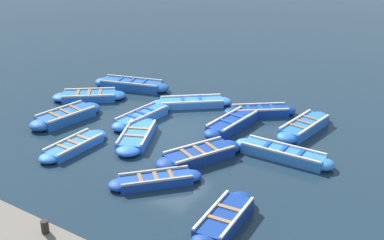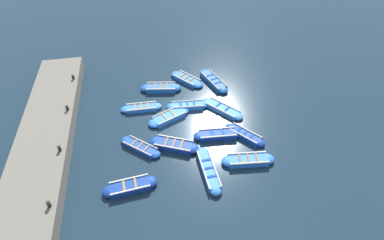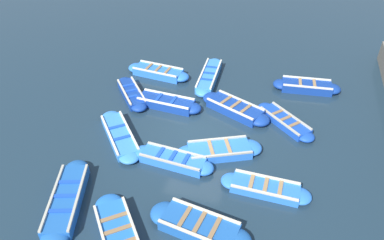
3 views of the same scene
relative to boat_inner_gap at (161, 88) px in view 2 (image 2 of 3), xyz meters
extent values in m
plane|color=#1C303F|center=(-1.28, 4.54, -0.20)|extent=(120.00, 120.00, 0.00)
cube|color=#1E59AD|center=(0.00, 0.00, -0.01)|extent=(2.51, 1.40, 0.39)
ellipsoid|color=#1E59AD|center=(-1.17, 0.19, -0.01)|extent=(1.12, 1.10, 0.39)
ellipsoid|color=#1E59AD|center=(1.17, -0.19, -0.01)|extent=(1.12, 1.10, 0.39)
cube|color=beige|center=(-0.08, -0.47, 0.23)|extent=(2.31, 0.45, 0.07)
cube|color=beige|center=(0.08, 0.47, 0.23)|extent=(2.31, 0.45, 0.07)
cube|color=olive|center=(-0.50, 0.08, 0.21)|extent=(0.29, 0.92, 0.04)
cube|color=olive|center=(0.00, 0.00, 0.21)|extent=(0.29, 0.92, 0.04)
cube|color=olive|center=(0.50, -0.08, 0.21)|extent=(0.29, 0.92, 0.04)
cube|color=blue|center=(-4.57, 8.74, -0.01)|extent=(2.59, 1.18, 0.38)
ellipsoid|color=blue|center=(-5.82, 8.87, -0.01)|extent=(0.96, 0.93, 0.38)
ellipsoid|color=blue|center=(-3.33, 8.61, -0.01)|extent=(0.96, 0.93, 0.38)
cube|color=silver|center=(-4.62, 8.32, 0.21)|extent=(2.45, 0.34, 0.07)
cube|color=silver|center=(-4.53, 9.16, 0.21)|extent=(2.45, 0.34, 0.07)
cube|color=olive|center=(-5.10, 8.80, 0.19)|extent=(0.22, 0.82, 0.04)
cube|color=olive|center=(-4.57, 8.74, 0.19)|extent=(0.22, 0.82, 0.04)
cube|color=olive|center=(-4.04, 8.69, 0.19)|extent=(0.22, 0.82, 0.04)
cube|color=navy|center=(-3.25, 6.18, -0.01)|extent=(2.60, 1.04, 0.39)
ellipsoid|color=navy|center=(-4.52, 6.27, -0.01)|extent=(0.87, 0.85, 0.39)
ellipsoid|color=navy|center=(-1.98, 6.09, -0.01)|extent=(0.87, 0.85, 0.39)
cube|color=silver|center=(-3.28, 5.79, 0.22)|extent=(2.49, 0.26, 0.07)
cube|color=silver|center=(-3.22, 6.56, 0.22)|extent=(2.49, 0.26, 0.07)
cube|color=#1947B7|center=(-3.61, 6.20, 0.20)|extent=(0.19, 0.76, 0.04)
cube|color=#1947B7|center=(-2.89, 6.15, 0.20)|extent=(0.19, 0.76, 0.04)
cube|color=blue|center=(-0.19, 3.67, -0.04)|extent=(2.59, 1.93, 0.33)
ellipsoid|color=blue|center=(-1.27, 3.17, -0.04)|extent=(1.28, 1.27, 0.33)
ellipsoid|color=blue|center=(0.89, 4.16, -0.04)|extent=(1.28, 1.27, 0.33)
cube|color=#B2AD9E|center=(0.00, 3.24, 0.16)|extent=(2.15, 1.05, 0.07)
cube|color=#B2AD9E|center=(-0.39, 4.10, 0.16)|extent=(2.15, 1.05, 0.07)
cube|color=#9E7A51|center=(-0.50, 3.53, 0.15)|extent=(0.50, 0.88, 0.04)
cube|color=#9E7A51|center=(0.11, 3.81, 0.15)|extent=(0.50, 0.88, 0.04)
cube|color=#3884E0|center=(-4.30, 3.48, -0.05)|extent=(2.46, 2.70, 0.30)
ellipsoid|color=#3884E0|center=(-5.19, 4.54, -0.05)|extent=(1.16, 1.16, 0.30)
ellipsoid|color=#3884E0|center=(-3.40, 2.41, -0.05)|extent=(1.16, 1.16, 0.30)
cube|color=silver|center=(-4.60, 3.22, 0.13)|extent=(1.81, 2.14, 0.07)
cube|color=silver|center=(-3.99, 3.73, 0.13)|extent=(1.81, 2.14, 0.07)
cube|color=#1947B7|center=(-4.55, 3.78, 0.12)|extent=(0.68, 0.61, 0.04)
cube|color=#1947B7|center=(-4.04, 3.18, 0.12)|extent=(0.68, 0.61, 0.04)
cube|color=blue|center=(-2.31, -0.89, -0.04)|extent=(2.29, 2.49, 0.32)
ellipsoid|color=blue|center=(-3.07, 0.04, -0.04)|extent=(1.33, 1.33, 0.32)
ellipsoid|color=blue|center=(-1.56, -1.82, -0.04)|extent=(1.33, 1.33, 0.32)
cube|color=beige|center=(-2.68, -1.18, 0.15)|extent=(1.54, 1.87, 0.07)
cube|color=beige|center=(-1.95, -0.59, 0.15)|extent=(1.54, 1.87, 0.07)
cube|color=olive|center=(-2.63, -0.49, 0.14)|extent=(0.78, 0.67, 0.04)
cube|color=olive|center=(-2.31, -0.89, 0.14)|extent=(0.78, 0.67, 0.04)
cube|color=olive|center=(-1.99, -1.28, 0.14)|extent=(0.78, 0.67, 0.04)
cube|color=navy|center=(2.84, 9.39, 0.00)|extent=(2.42, 1.14, 0.39)
ellipsoid|color=navy|center=(1.67, 9.28, 0.00)|extent=(0.95, 0.92, 0.39)
ellipsoid|color=navy|center=(4.00, 9.51, 0.00)|extent=(0.95, 0.92, 0.39)
cube|color=silver|center=(2.88, 8.98, 0.23)|extent=(2.29, 0.31, 0.07)
cube|color=silver|center=(2.80, 9.81, 0.23)|extent=(2.29, 0.31, 0.07)
cube|color=#9E7A51|center=(2.51, 9.36, 0.21)|extent=(0.22, 0.81, 0.04)
cube|color=#9E7A51|center=(3.17, 9.43, 0.21)|extent=(0.22, 0.81, 0.04)
cube|color=blue|center=(-1.75, 2.67, -0.03)|extent=(2.49, 1.00, 0.34)
ellipsoid|color=blue|center=(-2.96, 2.77, -0.03)|extent=(0.82, 0.80, 0.34)
ellipsoid|color=blue|center=(-0.53, 2.57, -0.03)|extent=(0.82, 0.80, 0.34)
cube|color=#B2AD9E|center=(-1.78, 2.31, 0.18)|extent=(2.38, 0.28, 0.07)
cube|color=#B2AD9E|center=(-1.72, 3.03, 0.18)|extent=(2.38, 0.28, 0.07)
cube|color=#1947B7|center=(-2.26, 2.71, 0.16)|extent=(0.20, 0.71, 0.04)
cube|color=#1947B7|center=(-1.75, 2.67, 0.16)|extent=(0.20, 0.71, 0.04)
cube|color=#1947B7|center=(-1.23, 2.62, 0.16)|extent=(0.20, 0.71, 0.04)
cube|color=#3884E0|center=(-1.94, 9.04, -0.02)|extent=(0.92, 3.08, 0.37)
ellipsoid|color=#3884E0|center=(-2.01, 10.57, -0.02)|extent=(0.76, 0.78, 0.37)
ellipsoid|color=#3884E0|center=(-1.87, 7.52, -0.02)|extent=(0.76, 0.78, 0.37)
cube|color=silver|center=(-2.29, 9.03, 0.20)|extent=(0.22, 2.99, 0.07)
cube|color=silver|center=(-1.59, 9.06, 0.20)|extent=(0.22, 2.99, 0.07)
cube|color=#1947B7|center=(-1.97, 9.69, 0.19)|extent=(0.70, 0.17, 0.04)
cube|color=#1947B7|center=(-1.94, 9.04, 0.19)|extent=(0.70, 0.17, 0.04)
cube|color=#1947B7|center=(-1.91, 8.39, 0.19)|extent=(0.70, 0.17, 0.04)
cube|color=navy|center=(-5.08, 6.50, -0.04)|extent=(2.11, 2.34, 0.33)
ellipsoid|color=navy|center=(-5.84, 7.42, -0.04)|extent=(1.01, 1.01, 0.33)
ellipsoid|color=navy|center=(-4.33, 5.57, -0.04)|extent=(1.01, 1.01, 0.33)
cube|color=beige|center=(-5.35, 6.28, 0.16)|extent=(1.55, 1.87, 0.07)
cube|color=beige|center=(-4.82, 6.71, 0.16)|extent=(1.55, 1.87, 0.07)
cube|color=#1947B7|center=(-5.41, 6.89, 0.15)|extent=(0.61, 0.54, 0.04)
cube|color=#1947B7|center=(-5.08, 6.50, 0.15)|extent=(0.61, 0.54, 0.04)
cube|color=#1947B7|center=(-4.76, 6.10, 0.15)|extent=(0.61, 0.54, 0.04)
cube|color=#1947B7|center=(2.07, 6.31, -0.06)|extent=(2.31, 2.18, 0.29)
ellipsoid|color=#1947B7|center=(1.17, 7.11, -0.06)|extent=(1.03, 1.02, 0.29)
ellipsoid|color=#1947B7|center=(2.96, 5.51, -0.06)|extent=(1.03, 1.02, 0.29)
cube|color=#B2AD9E|center=(1.84, 6.05, 0.12)|extent=(1.81, 1.63, 0.07)
cube|color=#B2AD9E|center=(2.30, 6.57, 0.12)|extent=(1.81, 1.63, 0.07)
cube|color=olive|center=(1.69, 6.65, 0.11)|extent=(0.56, 0.60, 0.04)
cube|color=olive|center=(2.07, 6.31, 0.11)|extent=(0.56, 0.60, 0.04)
cube|color=olive|center=(2.45, 5.97, 0.11)|extent=(0.56, 0.60, 0.04)
cube|color=navy|center=(-0.14, 6.59, 0.00)|extent=(2.69, 1.93, 0.39)
ellipsoid|color=navy|center=(-1.28, 7.11, 0.00)|extent=(1.22, 1.20, 0.39)
ellipsoid|color=navy|center=(1.00, 6.07, 0.00)|extent=(1.22, 1.20, 0.39)
cube|color=beige|center=(-0.33, 6.18, 0.23)|extent=(2.27, 1.10, 0.07)
cube|color=beige|center=(0.04, 7.00, 0.23)|extent=(2.27, 1.10, 0.07)
cube|color=olive|center=(-0.63, 6.81, 0.21)|extent=(0.49, 0.84, 0.04)
cube|color=olive|center=(-0.14, 6.59, 0.21)|extent=(0.49, 0.84, 0.04)
cube|color=olive|center=(0.34, 6.37, 0.21)|extent=(0.49, 0.84, 0.04)
cube|color=blue|center=(1.75, 2.22, -0.06)|extent=(2.33, 0.91, 0.29)
ellipsoid|color=blue|center=(0.59, 2.25, -0.06)|extent=(0.83, 0.80, 0.29)
ellipsoid|color=blue|center=(2.91, 2.19, -0.06)|extent=(0.83, 0.80, 0.29)
cube|color=beige|center=(1.74, 1.83, 0.12)|extent=(2.27, 0.13, 0.07)
cube|color=beige|center=(1.76, 2.61, 0.12)|extent=(2.27, 0.13, 0.07)
cube|color=#9E7A51|center=(1.26, 2.23, 0.10)|extent=(0.16, 0.75, 0.04)
cube|color=#9E7A51|center=(1.75, 2.22, 0.10)|extent=(0.16, 0.75, 0.04)
cube|color=#9E7A51|center=(2.24, 2.21, 0.10)|extent=(0.16, 0.75, 0.04)
cube|color=#1E59AD|center=(-4.50, -0.18, -0.01)|extent=(1.77, 3.08, 0.38)
ellipsoid|color=#1E59AD|center=(-4.95, 1.22, -0.01)|extent=(1.08, 1.10, 0.38)
ellipsoid|color=#1E59AD|center=(-4.06, -1.58, -0.01)|extent=(1.08, 1.10, 0.38)
cube|color=#B2AD9E|center=(-4.91, -0.31, 0.22)|extent=(0.95, 2.77, 0.07)
cube|color=#B2AD9E|center=(-4.10, -0.05, 0.22)|extent=(0.95, 2.77, 0.07)
cube|color=#1947B7|center=(-4.69, 0.41, 0.20)|extent=(0.82, 0.38, 0.04)
cube|color=#1947B7|center=(-4.50, -0.18, 0.20)|extent=(0.82, 0.38, 0.04)
cube|color=#1947B7|center=(-4.31, -0.77, 0.20)|extent=(0.82, 0.38, 0.04)
cube|color=slate|center=(8.22, 4.54, 0.31)|extent=(3.37, 18.83, 1.02)
cylinder|color=black|center=(6.88, -1.39, 1.00)|extent=(0.20, 0.20, 0.35)
cylinder|color=black|center=(6.88, 2.56, 1.00)|extent=(0.20, 0.20, 0.35)
cylinder|color=black|center=(6.88, 6.51, 1.00)|extent=(0.20, 0.20, 0.35)
cylinder|color=black|center=(6.88, 10.47, 1.00)|extent=(0.20, 0.20, 0.35)
camera|label=1|loc=(14.16, 15.85, 8.89)|focal=50.00mm
camera|label=2|loc=(1.20, 20.22, 14.55)|focal=28.00mm
camera|label=3|loc=(1.80, -7.05, 9.49)|focal=35.00mm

